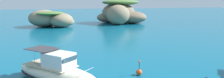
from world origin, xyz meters
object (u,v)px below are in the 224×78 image
at_px(islet_large, 121,13).
at_px(motorboat_cream, 56,72).
at_px(channel_buoy, 139,72).
at_px(islet_small, 52,19).

height_order(islet_large, motorboat_cream, islet_large).
distance_m(islet_large, channel_buoy, 49.00).
distance_m(islet_small, motorboat_cream, 41.60).
bearing_deg(channel_buoy, islet_small, 97.07).
distance_m(islet_large, motorboat_cream, 51.03).
height_order(motorboat_cream, channel_buoy, motorboat_cream).
height_order(islet_large, channel_buoy, islet_large).
xyz_separation_m(islet_large, channel_buoy, (-16.22, -46.14, -2.87)).
height_order(islet_small, motorboat_cream, islet_small).
bearing_deg(islet_small, islet_large, 9.67).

